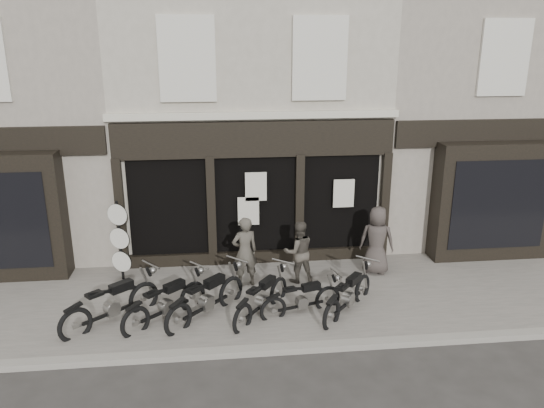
{
  "coord_description": "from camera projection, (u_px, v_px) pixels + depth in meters",
  "views": [
    {
      "loc": [
        -0.99,
        -10.21,
        5.87
      ],
      "look_at": [
        0.29,
        1.6,
        2.15
      ],
      "focal_mm": 35.0,
      "sensor_mm": 36.0,
      "label": 1
    }
  ],
  "objects": [
    {
      "name": "motorcycle_2",
      "position": [
        207.0,
        302.0,
        11.42
      ],
      "size": [
        1.82,
        1.86,
        1.12
      ],
      "rotation": [
        0.0,
        0.0,
        0.8
      ],
      "color": "black",
      "rests_on": "ground"
    },
    {
      "name": "motorcycle_1",
      "position": [
        166.0,
        305.0,
        11.3
      ],
      "size": [
        1.8,
        1.69,
        1.06
      ],
      "rotation": [
        0.0,
        0.0,
        0.74
      ],
      "color": "black",
      "rests_on": "ground"
    },
    {
      "name": "central_building",
      "position": [
        247.0,
        100.0,
        15.97
      ],
      "size": [
        7.3,
        6.22,
        8.34
      ],
      "color": "#B0A896",
      "rests_on": "ground"
    },
    {
      "name": "man_centre",
      "position": [
        298.0,
        252.0,
        12.92
      ],
      "size": [
        0.83,
        0.69,
        1.55
      ],
      "primitive_type": "imported",
      "rotation": [
        0.0,
        0.0,
        3.29
      ],
      "color": "#443E37",
      "rests_on": "pavement"
    },
    {
      "name": "kerb",
      "position": [
        273.0,
        350.0,
        10.34
      ],
      "size": [
        30.0,
        0.25,
        0.13
      ],
      "primitive_type": "cube",
      "color": "gray",
      "rests_on": "ground_plane"
    },
    {
      "name": "pavement",
      "position": [
        263.0,
        298.0,
        12.38
      ],
      "size": [
        30.0,
        4.2,
        0.12
      ],
      "primitive_type": "cube",
      "color": "#615C55",
      "rests_on": "ground_plane"
    },
    {
      "name": "neighbour_left",
      "position": [
        28.0,
        105.0,
        15.28
      ],
      "size": [
        5.6,
        6.73,
        8.34
      ],
      "color": "gray",
      "rests_on": "ground"
    },
    {
      "name": "man_left",
      "position": [
        245.0,
        252.0,
        12.67
      ],
      "size": [
        0.72,
        0.57,
        1.74
      ],
      "primitive_type": "imported",
      "rotation": [
        0.0,
        0.0,
        3.41
      ],
      "color": "#454138",
      "rests_on": "pavement"
    },
    {
      "name": "motorcycle_5",
      "position": [
        348.0,
        298.0,
        11.65
      ],
      "size": [
        1.61,
        1.8,
        1.04
      ],
      "rotation": [
        0.0,
        0.0,
        0.86
      ],
      "color": "black",
      "rests_on": "ground"
    },
    {
      "name": "motorcycle_3",
      "position": [
        262.0,
        301.0,
        11.53
      ],
      "size": [
        1.5,
        1.83,
        1.02
      ],
      "rotation": [
        0.0,
        0.0,
        0.92
      ],
      "color": "black",
      "rests_on": "ground"
    },
    {
      "name": "advert_sign_post",
      "position": [
        120.0,
        245.0,
        12.94
      ],
      "size": [
        0.5,
        0.34,
        2.16
      ],
      "rotation": [
        0.0,
        0.0,
        -0.39
      ],
      "color": "black",
      "rests_on": "ground"
    },
    {
      "name": "motorcycle_4",
      "position": [
        302.0,
        302.0,
        11.58
      ],
      "size": [
        1.88,
        0.83,
        0.93
      ],
      "rotation": [
        0.0,
        0.0,
        0.3
      ],
      "color": "black",
      "rests_on": "ground"
    },
    {
      "name": "neighbour_right",
      "position": [
        450.0,
        99.0,
        16.58
      ],
      "size": [
        5.6,
        6.73,
        8.34
      ],
      "color": "gray",
      "rests_on": "ground"
    },
    {
      "name": "ground_plane",
      "position": [
        267.0,
        320.0,
        11.54
      ],
      "size": [
        90.0,
        90.0,
        0.0
      ],
      "primitive_type": "plane",
      "color": "#2D2B28",
      "rests_on": "ground"
    },
    {
      "name": "man_right",
      "position": [
        377.0,
        240.0,
        13.37
      ],
      "size": [
        1.0,
        0.82,
        1.76
      ],
      "primitive_type": "imported",
      "rotation": [
        0.0,
        0.0,
        2.8
      ],
      "color": "#3C3532",
      "rests_on": "pavement"
    },
    {
      "name": "motorcycle_0",
      "position": [
        112.0,
        307.0,
        11.18
      ],
      "size": [
        1.95,
        1.74,
        1.13
      ],
      "rotation": [
        0.0,
        0.0,
        0.71
      ],
      "color": "black",
      "rests_on": "ground"
    }
  ]
}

